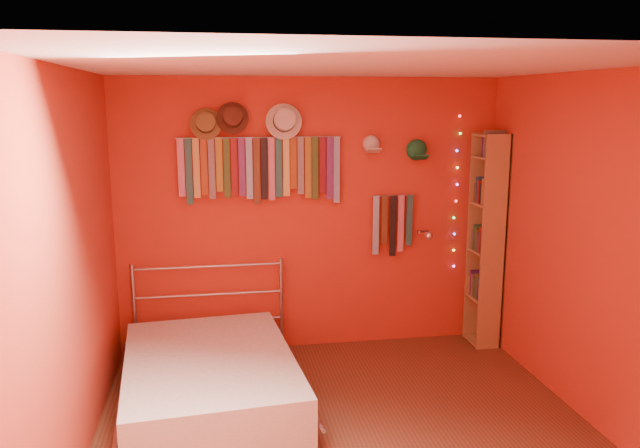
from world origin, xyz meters
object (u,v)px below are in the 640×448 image
reading_lamp (427,235)px  bed (210,378)px  tie_rack (261,166)px  bookshelf (490,239)px

reading_lamp → bed: 2.31m
reading_lamp → bed: size_ratio=0.17×
tie_rack → bed: size_ratio=0.77×
bookshelf → bed: (-2.61, -0.81, -0.81)m
reading_lamp → bookshelf: bookshelf is taller
bookshelf → reading_lamp: bearing=-177.7°
tie_rack → reading_lamp: (1.49, -0.18, -0.63)m
reading_lamp → bookshelf: 0.63m
tie_rack → bed: (-0.49, -0.97, -1.51)m
tie_rack → bookshelf: (2.11, -0.16, -0.70)m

